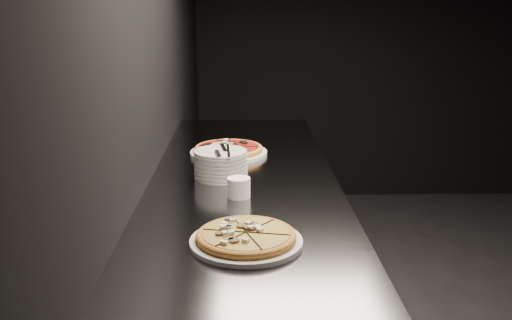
{
  "coord_description": "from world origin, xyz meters",
  "views": [
    {
      "loc": [
        -2.13,
        -2.14,
        1.6
      ],
      "look_at": [
        -2.08,
        0.04,
        1.0
      ],
      "focal_mm": 40.0,
      "sensor_mm": 36.0,
      "label": 1
    }
  ],
  "objects_px": {
    "cutlery": "(223,151)",
    "ramekin": "(239,187)",
    "pizza_tomato": "(229,150)",
    "pizza_mushroom": "(246,238)",
    "plate_stack": "(221,164)",
    "counter": "(244,287)"
  },
  "relations": [
    {
      "from": "pizza_tomato",
      "to": "cutlery",
      "type": "height_order",
      "value": "cutlery"
    },
    {
      "from": "counter",
      "to": "cutlery",
      "type": "distance_m",
      "value": 0.58
    },
    {
      "from": "pizza_mushroom",
      "to": "pizza_tomato",
      "type": "xyz_separation_m",
      "value": [
        -0.07,
        1.02,
        0.0
      ]
    },
    {
      "from": "counter",
      "to": "plate_stack",
      "type": "relative_size",
      "value": 11.61
    },
    {
      "from": "plate_stack",
      "to": "counter",
      "type": "bearing_deg",
      "value": -32.13
    },
    {
      "from": "pizza_tomato",
      "to": "pizza_mushroom",
      "type": "bearing_deg",
      "value": -85.81
    },
    {
      "from": "plate_stack",
      "to": "cutlery",
      "type": "relative_size",
      "value": 0.93
    },
    {
      "from": "plate_stack",
      "to": "cutlery",
      "type": "xyz_separation_m",
      "value": [
        0.01,
        -0.02,
        0.06
      ]
    },
    {
      "from": "cutlery",
      "to": "pizza_tomato",
      "type": "bearing_deg",
      "value": 78.73
    },
    {
      "from": "pizza_mushroom",
      "to": "plate_stack",
      "type": "bearing_deg",
      "value": 98.34
    },
    {
      "from": "plate_stack",
      "to": "pizza_tomato",
      "type": "bearing_deg",
      "value": 86.25
    },
    {
      "from": "cutlery",
      "to": "ramekin",
      "type": "height_order",
      "value": "cutlery"
    },
    {
      "from": "pizza_tomato",
      "to": "ramekin",
      "type": "bearing_deg",
      "value": -85.17
    },
    {
      "from": "counter",
      "to": "ramekin",
      "type": "height_order",
      "value": "ramekin"
    },
    {
      "from": "plate_stack",
      "to": "cutlery",
      "type": "distance_m",
      "value": 0.06
    },
    {
      "from": "pizza_mushroom",
      "to": "pizza_tomato",
      "type": "bearing_deg",
      "value": 94.19
    },
    {
      "from": "counter",
      "to": "ramekin",
      "type": "xyz_separation_m",
      "value": [
        -0.02,
        -0.19,
        0.5
      ]
    },
    {
      "from": "counter",
      "to": "cutlery",
      "type": "height_order",
      "value": "cutlery"
    },
    {
      "from": "pizza_tomato",
      "to": "cutlery",
      "type": "xyz_separation_m",
      "value": [
        -0.01,
        -0.37,
        0.09
      ]
    },
    {
      "from": "pizza_mushroom",
      "to": "ramekin",
      "type": "xyz_separation_m",
      "value": [
        -0.02,
        0.42,
        0.02
      ]
    },
    {
      "from": "pizza_tomato",
      "to": "ramekin",
      "type": "distance_m",
      "value": 0.6
    },
    {
      "from": "pizza_tomato",
      "to": "ramekin",
      "type": "relative_size",
      "value": 4.29
    }
  ]
}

